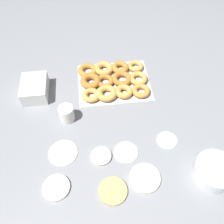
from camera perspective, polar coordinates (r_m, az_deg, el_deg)
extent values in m
plane|color=gray|center=(1.02, -1.42, -5.54)|extent=(3.00, 3.00, 0.00)
cylinder|color=tan|center=(0.91, -0.09, -18.49)|extent=(0.11, 0.11, 0.01)
cylinder|color=silver|center=(1.03, 13.11, -6.57)|extent=(0.08, 0.08, 0.01)
cylinder|color=silver|center=(0.93, 7.91, -15.47)|extent=(0.12, 0.12, 0.01)
cylinder|color=silver|center=(0.98, 3.36, -9.58)|extent=(0.10, 0.10, 0.01)
cylinder|color=beige|center=(0.96, -2.62, -10.54)|extent=(0.08, 0.08, 0.01)
cylinder|color=silver|center=(0.99, -11.71, -9.55)|extent=(0.12, 0.12, 0.01)
cylinder|color=beige|center=(0.94, -13.25, -17.26)|extent=(0.10, 0.10, 0.01)
cube|color=silver|center=(1.21, 0.51, 7.21)|extent=(0.36, 0.29, 0.01)
torus|color=#D19347|center=(1.28, 5.68, 10.89)|extent=(0.08, 0.08, 0.02)
torus|color=#B7752D|center=(1.26, 1.97, 10.65)|extent=(0.09, 0.09, 0.03)
torus|color=#D19347|center=(1.25, -1.99, 10.40)|extent=(0.10, 0.10, 0.03)
torus|color=#B7752D|center=(1.25, -5.89, 9.94)|extent=(0.10, 0.10, 0.03)
torus|color=#D19347|center=(1.21, 6.34, 8.02)|extent=(0.09, 0.09, 0.03)
torus|color=#AD6B28|center=(1.20, 2.39, 7.99)|extent=(0.10, 0.10, 0.03)
torus|color=#AD6B28|center=(1.19, -1.71, 7.45)|extent=(0.09, 0.09, 0.02)
torus|color=#AD6B28|center=(1.19, -5.18, 7.44)|extent=(0.10, 0.10, 0.03)
torus|color=#C68438|center=(1.15, 6.99, 5.07)|extent=(0.09, 0.09, 0.03)
torus|color=#D19347|center=(1.14, 2.86, 4.94)|extent=(0.09, 0.09, 0.03)
torus|color=#D19347|center=(1.13, -1.30, 4.53)|extent=(0.10, 0.10, 0.03)
torus|color=#D19347|center=(1.13, -5.05, 4.04)|extent=(0.09, 0.09, 0.03)
cylinder|color=white|center=(0.99, 23.37, -12.91)|extent=(0.15, 0.15, 0.06)
cube|color=white|center=(1.21, -17.75, 4.55)|extent=(0.12, 0.16, 0.02)
cube|color=white|center=(1.20, -17.96, 5.12)|extent=(0.12, 0.16, 0.02)
cube|color=white|center=(1.18, -18.17, 5.70)|extent=(0.12, 0.16, 0.02)
cube|color=white|center=(1.17, -18.39, 6.29)|extent=(0.12, 0.16, 0.02)
cylinder|color=white|center=(1.05, -10.83, -0.40)|extent=(0.06, 0.06, 0.08)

